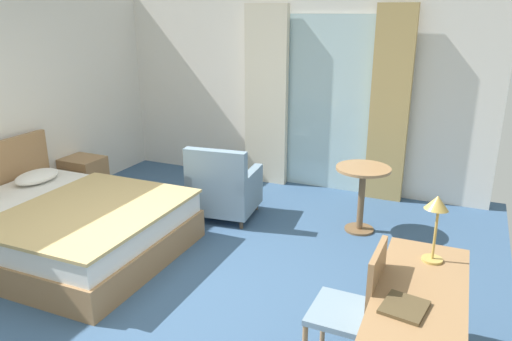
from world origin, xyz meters
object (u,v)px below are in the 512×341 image
at_px(nightstand, 84,177).
at_px(closed_book, 404,307).
at_px(round_cafe_table, 362,185).
at_px(armchair_by_window, 224,189).
at_px(desk_chair, 357,305).
at_px(desk_lamp, 436,211).
at_px(writing_desk, 419,305).
at_px(bed, 61,225).

height_order(nightstand, closed_book, closed_book).
bearing_deg(round_cafe_table, armchair_by_window, -169.15).
height_order(desk_chair, desk_lamp, desk_lamp).
bearing_deg(armchair_by_window, closed_book, -43.80).
distance_m(writing_desk, desk_chair, 0.40).
height_order(nightstand, desk_chair, desk_chair).
xyz_separation_m(writing_desk, armchair_by_window, (-2.39, 2.00, -0.30)).
relative_size(desk_chair, armchair_by_window, 1.08).
xyz_separation_m(writing_desk, desk_lamp, (0.01, 0.40, 0.46)).
distance_m(nightstand, writing_desk, 4.79).
relative_size(nightstand, desk_lamp, 1.09).
xyz_separation_m(closed_book, armchair_by_window, (-2.32, 2.23, -0.41)).
height_order(bed, desk_lamp, desk_lamp).
bearing_deg(armchair_by_window, writing_desk, -39.94).
distance_m(bed, round_cafe_table, 3.16).
bearing_deg(closed_book, armchair_by_window, 145.34).
distance_m(bed, closed_book, 3.55).
bearing_deg(nightstand, writing_desk, -23.20).
bearing_deg(writing_desk, armchair_by_window, 140.06).
bearing_deg(desk_chair, nightstand, 155.16).
distance_m(bed, armchair_by_window, 1.80).
bearing_deg(writing_desk, bed, 170.55).
bearing_deg(writing_desk, round_cafe_table, 110.13).
xyz_separation_m(armchair_by_window, round_cafe_table, (1.55, 0.30, 0.18)).
bearing_deg(desk_lamp, nightstand, 161.42).
relative_size(bed, round_cafe_table, 3.05).
height_order(bed, desk_chair, bed).
bearing_deg(round_cafe_table, writing_desk, -69.87).
bearing_deg(bed, armchair_by_window, 52.18).
height_order(bed, nightstand, bed).
xyz_separation_m(desk_chair, desk_lamp, (0.39, 0.38, 0.58)).
height_order(desk_lamp, round_cafe_table, desk_lamp).
relative_size(writing_desk, armchair_by_window, 1.53).
relative_size(bed, desk_chair, 2.35).
distance_m(desk_chair, desk_lamp, 0.79).
bearing_deg(desk_lamp, bed, 177.05).
bearing_deg(bed, desk_lamp, -2.95).
distance_m(bed, desk_lamp, 3.61).
relative_size(nightstand, closed_book, 2.04).
bearing_deg(armchair_by_window, bed, -127.82).
distance_m(closed_book, round_cafe_table, 2.65).
relative_size(writing_desk, round_cafe_table, 1.84).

